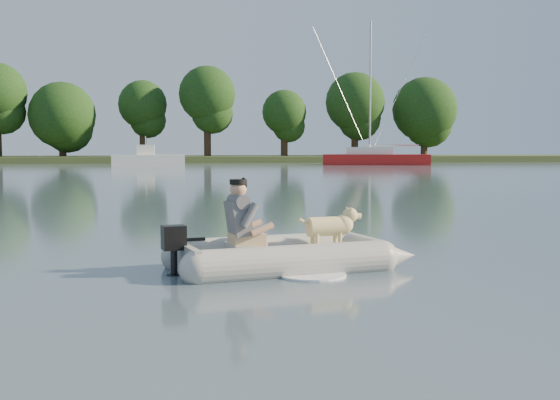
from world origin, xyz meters
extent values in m
plane|color=slate|center=(0.00, 0.00, 0.00)|extent=(160.00, 160.00, 0.00)
cube|color=#47512D|center=(0.00, 62.00, 0.25)|extent=(160.00, 12.00, 0.70)
cylinder|color=#332316|center=(-9.90, 61.33, 1.47)|extent=(0.70, 0.70, 2.94)
sphere|color=#254E1A|center=(-9.90, 61.33, 4.49)|extent=(6.27, 6.27, 6.27)
cylinder|color=#332316|center=(-2.42, 61.95, 1.84)|extent=(0.70, 0.70, 3.67)
sphere|color=#254E1A|center=(-2.42, 61.95, 5.61)|extent=(4.69, 4.69, 4.69)
cylinder|color=#332316|center=(3.70, 60.15, 2.15)|extent=(0.70, 0.70, 4.29)
sphere|color=#254E1A|center=(3.70, 60.15, 6.56)|extent=(5.43, 5.43, 5.43)
cylinder|color=#332316|center=(11.30, 60.43, 1.61)|extent=(0.70, 0.70, 3.21)
sphere|color=#254E1A|center=(11.30, 60.43, 4.91)|extent=(4.41, 4.41, 4.41)
cylinder|color=#332316|center=(18.70, 61.04, 1.97)|extent=(0.70, 0.70, 3.94)
sphere|color=#254E1A|center=(18.70, 61.04, 6.02)|extent=(6.03, 6.03, 6.03)
cylinder|color=#332316|center=(26.27, 61.31, 1.76)|extent=(0.70, 0.70, 3.52)
sphere|color=#254E1A|center=(26.27, 61.31, 5.37)|extent=(6.68, 6.68, 6.68)
cube|color=#AD1513|center=(16.77, 48.17, 0.33)|extent=(9.11, 5.06, 1.09)
cube|color=white|center=(16.25, 48.33, 1.15)|extent=(4.23, 3.00, 0.65)
cylinder|color=#A5A5AA|center=(16.25, 48.33, 6.33)|extent=(0.17, 0.17, 10.91)
camera|label=1|loc=(-1.64, -7.82, 1.49)|focal=45.00mm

